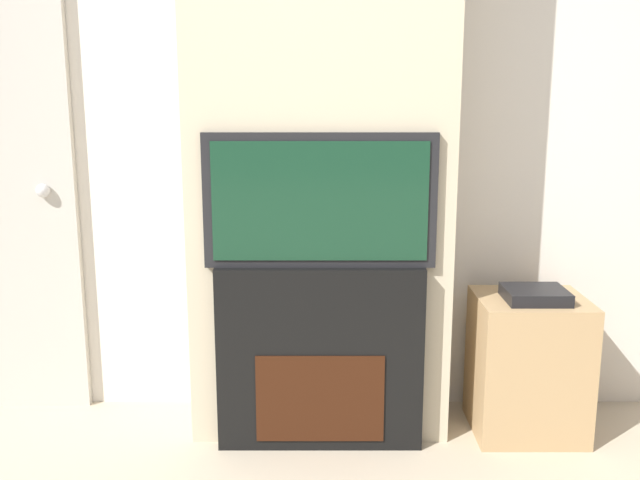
% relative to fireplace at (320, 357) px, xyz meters
% --- Properties ---
extents(wall_back, '(6.00, 0.06, 2.70)m').
position_rel_fireplace_xyz_m(wall_back, '(0.00, 0.42, 0.98)').
color(wall_back, silver).
rests_on(wall_back, ground_plane).
extents(chimney_breast, '(1.05, 0.39, 2.70)m').
position_rel_fireplace_xyz_m(chimney_breast, '(0.00, 0.20, 0.98)').
color(chimney_breast, beige).
rests_on(chimney_breast, ground_plane).
extents(fireplace, '(0.82, 0.15, 0.75)m').
position_rel_fireplace_xyz_m(fireplace, '(0.00, 0.00, 0.00)').
color(fireplace, black).
rests_on(fireplace, ground_plane).
extents(television, '(0.89, 0.07, 0.52)m').
position_rel_fireplace_xyz_m(television, '(0.00, -0.00, 0.63)').
color(television, black).
rests_on(television, fireplace).
extents(media_stand, '(0.45, 0.39, 0.63)m').
position_rel_fireplace_xyz_m(media_stand, '(0.87, 0.11, -0.07)').
color(media_stand, tan).
rests_on(media_stand, ground_plane).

